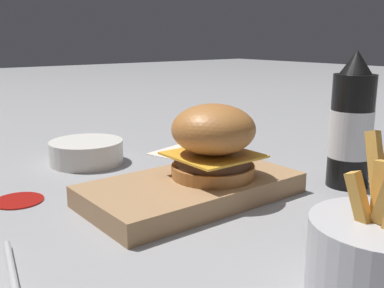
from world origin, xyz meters
TOP-DOWN VIEW (x-y plane):
  - ground_plane at (0.00, 0.00)m, footprint 6.00×6.00m
  - serving_board at (-0.03, -0.01)m, footprint 0.30×0.16m
  - burger at (-0.07, -0.01)m, footprint 0.12×0.12m
  - ketchup_bottle at (-0.26, 0.09)m, footprint 0.06×0.06m
  - fries_basket at (0.00, 0.28)m, footprint 0.12×0.12m
  - side_bowl at (0.00, -0.27)m, footprint 0.13×0.13m
  - ketchup_puddle at (0.16, -0.15)m, footprint 0.07×0.07m
  - parchment_square at (-0.20, -0.21)m, footprint 0.18×0.18m

SIDE VIEW (x-z plane):
  - ground_plane at x=0.00m, z-range 0.00..0.00m
  - parchment_square at x=-0.20m, z-range 0.00..0.00m
  - ketchup_puddle at x=0.16m, z-range 0.00..0.00m
  - serving_board at x=-0.03m, z-range 0.00..0.03m
  - side_bowl at x=0.00m, z-range 0.00..0.04m
  - fries_basket at x=0.00m, z-range -0.03..0.11m
  - burger at x=-0.07m, z-range 0.03..0.13m
  - ketchup_bottle at x=-0.26m, z-range -0.01..0.19m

